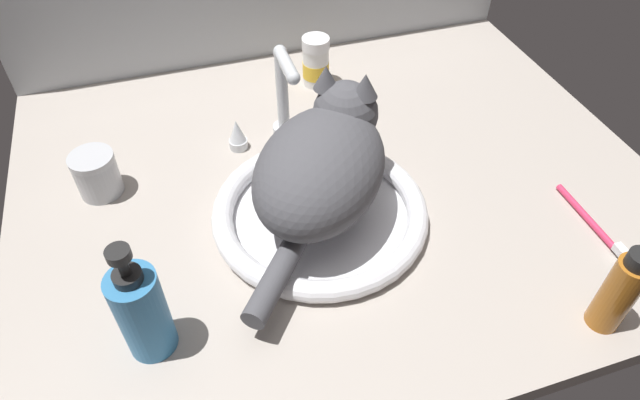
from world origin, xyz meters
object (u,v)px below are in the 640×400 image
cat (324,160)px  faucet (284,108)px  sink_basin (320,212)px  pill_bottle (316,63)px  soap_pump_bottle (142,311)px  amber_bottle (619,292)px  toothbrush (593,223)px  metal_jar (97,174)px

cat → faucet: bearing=93.3°
sink_basin → faucet: (0.00, 19.68, 5.56)cm
cat → pill_bottle: cat is taller
sink_basin → soap_pump_bottle: size_ratio=1.80×
sink_basin → cat: (1.07, 1.34, 8.88)cm
sink_basin → amber_bottle: (29.04, -28.25, 4.91)cm
faucet → amber_bottle: faucet is taller
soap_pump_bottle → toothbrush: (64.65, -0.00, -6.36)cm
sink_basin → metal_jar: 35.36cm
amber_bottle → faucet: bearing=121.2°
cat → sink_basin: bearing=-128.6°
sink_basin → amber_bottle: size_ratio=2.42×
metal_jar → pill_bottle: 45.95cm
soap_pump_bottle → pill_bottle: size_ratio=1.84×
soap_pump_bottle → metal_jar: (-5.09, 30.23, -3.33)cm
pill_bottle → toothbrush: size_ratio=0.61×
toothbrush → sink_basin: bearing=160.1°
amber_bottle → cat: bearing=133.4°
faucet → amber_bottle: bearing=-58.8°
faucet → pill_bottle: faucet is taller
amber_bottle → pill_bottle: 66.39cm
faucet → amber_bottle: (29.04, -47.92, -0.65)cm
cat → amber_bottle: 40.91cm
sink_basin → pill_bottle: size_ratio=3.31×
sink_basin → cat: size_ratio=0.96×
faucet → cat: 18.66cm
pill_bottle → toothbrush: (27.97, -49.37, -3.93)cm
sink_basin → soap_pump_bottle: 30.16cm
soap_pump_bottle → metal_jar: soap_pump_bottle is taller
soap_pump_bottle → toothbrush: 64.96cm
amber_bottle → pill_bottle: amber_bottle is taller
toothbrush → soap_pump_bottle: bearing=180.0°
sink_basin → soap_pump_bottle: soap_pump_bottle is taller
cat → toothbrush: size_ratio=2.12×
amber_bottle → soap_pump_bottle: soap_pump_bottle is taller
faucet → metal_jar: 31.63cm
soap_pump_bottle → metal_jar: 30.84cm
amber_bottle → toothbrush: bearing=56.7°
sink_basin → pill_bottle: (10.49, 35.48, 3.13)cm
faucet → pill_bottle: size_ratio=2.02×
sink_basin → faucet: faucet is taller
faucet → toothbrush: (38.46, -33.57, -6.36)cm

